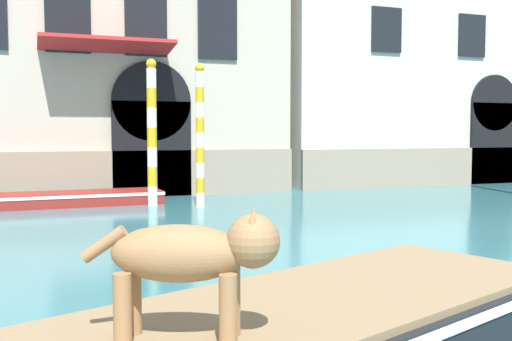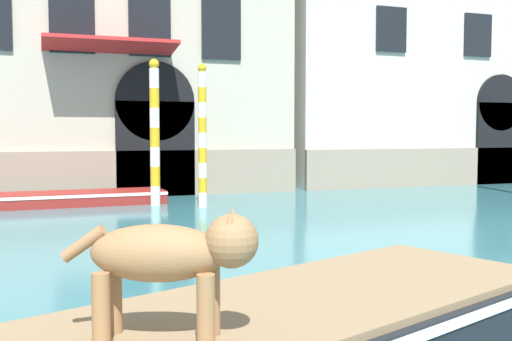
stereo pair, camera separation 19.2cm
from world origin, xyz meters
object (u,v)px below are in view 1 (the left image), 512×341
Objects in this scene: dog_on_deck at (193,256)px; boat_moored_near_palazzo at (37,200)px; mooring_pole_1 at (152,132)px; mooring_pole_0 at (200,135)px.

dog_on_deck is 0.18× the size of boat_moored_near_palazzo.
boat_moored_near_palazzo is 1.68× the size of mooring_pole_1.
boat_moored_near_palazzo is 3.47m from mooring_pole_1.
boat_moored_near_palazzo is at bearing 157.80° from mooring_pole_0.
mooring_pole_0 is 1.36m from mooring_pole_1.
mooring_pole_0 is at bearing -36.88° from mooring_pole_1.
dog_on_deck is 0.32× the size of mooring_pole_0.
mooring_pole_0 is at bearing 97.63° from dog_on_deck.
boat_moored_near_palazzo is (-0.79, 12.99, -1.01)m from dog_on_deck.
mooring_pole_1 reaches higher than mooring_pole_0.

